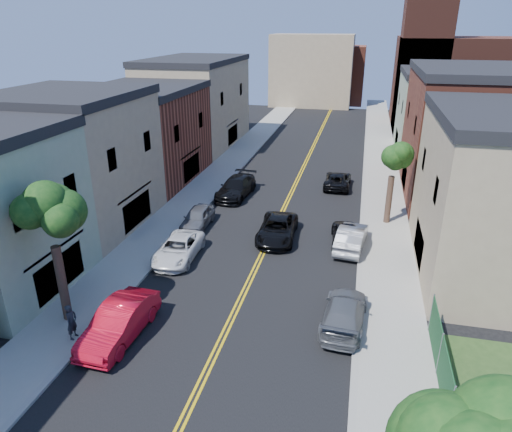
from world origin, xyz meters
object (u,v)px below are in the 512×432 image
Objects in this scene: red_sedan at (119,322)px; black_car_right at (346,234)px; white_pickup at (178,249)px; grey_car_right at (344,312)px; silver_car_right at (351,238)px; black_suv_lane at (277,229)px; pedestrian_left at (72,322)px; grey_car_left at (197,218)px; dark_car_right_far at (338,180)px; black_car_left at (236,187)px.

red_sedan is 15.86m from black_car_right.
grey_car_right is at bearing -25.99° from white_pickup.
silver_car_right reaches higher than grey_car_right.
grey_car_right is 10.23m from black_suv_lane.
black_suv_lane is (5.19, 12.29, -0.11)m from red_sedan.
red_sedan is at bearing -71.51° from pedestrian_left.
pedestrian_left is (-11.80, -13.17, 0.26)m from black_car_right.
black_car_right is (10.60, -0.47, 0.05)m from grey_car_left.
black_car_right reaches higher than grey_car_left.
red_sedan is at bearing -115.06° from black_suv_lane.
red_sedan is 1.06× the size of dark_car_right_far.
white_pickup is at bearing 18.67° from black_car_right.
white_pickup is 11.04m from black_car_right.
pedestrian_left is at bearing 43.07° from black_car_right.
red_sedan is at bearing -87.88° from grey_car_left.
black_car_left is at bearing 85.40° from white_pickup.
grey_car_left is (-0.50, 4.91, 0.04)m from white_pickup.
red_sedan is 25.64m from dark_car_right_far.
dark_car_right_far is at bearing 48.96° from grey_car_left.
dark_car_right_far is at bearing 72.85° from red_sedan.
pedestrian_left is at bearing 67.50° from dark_car_right_far.
pedestrian_left reaches higher than silver_car_right.
grey_car_left is 14.59m from grey_car_right.
white_pickup is at bearing -85.70° from grey_car_left.
grey_car_left reaches higher than dark_car_right_far.
grey_car_right is 12.86m from pedestrian_left.
red_sedan is 8.04m from white_pickup.
grey_car_right is 1.04× the size of silver_car_right.
white_pickup is 11.49m from grey_car_right.
pedestrian_left is at bearing -103.03° from white_pickup.
black_car_right is at bearing 0.11° from black_suv_lane.
grey_car_left is 13.69m from pedestrian_left.
black_car_left reaches higher than black_suv_lane.
black_car_right is 0.86× the size of black_suv_lane.
pedestrian_left is (-7.20, -12.98, 0.29)m from black_suv_lane.
black_car_right is at bearing -32.72° from black_car_left.
grey_car_right is at bearing 95.03° from dark_car_right_far.
silver_car_right is 0.99× the size of dark_car_right_far.
dark_car_right_far is at bearing -81.21° from grey_car_right.
dark_car_right_far is (-1.70, 12.27, -0.11)m from silver_car_right.
black_car_right is at bearing -83.38° from grey_car_right.
white_pickup is 1.03× the size of silver_car_right.
black_car_left reaches higher than black_car_right.
grey_car_left is 10.61m from black_car_right.
silver_car_right is 17.56m from pedestrian_left.
black_car_left reaches higher than silver_car_right.
silver_car_right reaches higher than black_suv_lane.
red_sedan is 1.20× the size of grey_car_left.
black_car_left is 8.97m from black_suv_lane.
white_pickup is at bearing 26.67° from silver_car_right.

